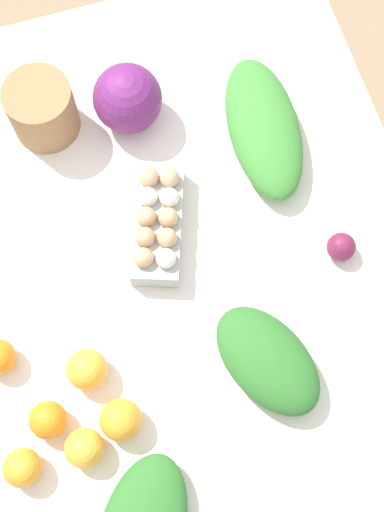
% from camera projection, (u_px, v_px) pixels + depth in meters
% --- Properties ---
extents(ground_plane, '(8.00, 8.00, 0.00)m').
position_uv_depth(ground_plane, '(192.00, 332.00, 2.22)').
color(ground_plane, '#937A5B').
extents(dining_table, '(1.37, 1.01, 0.74)m').
position_uv_depth(dining_table, '(192.00, 271.00, 1.60)').
color(dining_table, silver).
rests_on(dining_table, ground_plane).
extents(cabbage_purple, '(0.15, 0.15, 0.15)m').
position_uv_depth(cabbage_purple, '(127.00, 98.00, 1.55)').
color(cabbage_purple, '#6B2366').
rests_on(cabbage_purple, dining_table).
extents(egg_carton, '(0.28, 0.18, 0.09)m').
position_uv_depth(egg_carton, '(158.00, 222.00, 1.49)').
color(egg_carton, '#A8A8A3').
rests_on(egg_carton, dining_table).
extents(paper_bag, '(0.15, 0.15, 0.14)m').
position_uv_depth(paper_bag, '(42.00, 110.00, 1.55)').
color(paper_bag, '#997047').
rests_on(paper_bag, dining_table).
extents(greens_bunch_beet_tops, '(0.29, 0.24, 0.09)m').
position_uv_depth(greens_bunch_beet_tops, '(268.00, 360.00, 1.40)').
color(greens_bunch_beet_tops, '#2D6B28').
rests_on(greens_bunch_beet_tops, dining_table).
extents(greens_bunch_dandelion, '(0.36, 0.19, 0.09)m').
position_uv_depth(greens_bunch_dandelion, '(264.00, 128.00, 1.56)').
color(greens_bunch_dandelion, '#3D8433').
rests_on(greens_bunch_dandelion, dining_table).
extents(beet_root, '(0.06, 0.06, 0.06)m').
position_uv_depth(beet_root, '(341.00, 247.00, 1.49)').
color(beet_root, maroon).
rests_on(beet_root, dining_table).
extents(orange_0, '(0.07, 0.07, 0.07)m').
position_uv_depth(orange_0, '(48.00, 420.00, 1.37)').
color(orange_0, orange).
rests_on(orange_0, dining_table).
extents(orange_1, '(0.07, 0.07, 0.07)m').
position_uv_depth(orange_1, '(23.00, 468.00, 1.35)').
color(orange_1, orange).
rests_on(orange_1, dining_table).
extents(orange_2, '(0.08, 0.08, 0.08)m').
position_uv_depth(orange_2, '(84.00, 448.00, 1.36)').
color(orange_2, '#F9A833').
rests_on(orange_2, dining_table).
extents(orange_3, '(0.08, 0.08, 0.08)m').
position_uv_depth(orange_3, '(121.00, 420.00, 1.37)').
color(orange_3, orange).
rests_on(orange_3, dining_table).
extents(orange_4, '(0.08, 0.08, 0.08)m').
position_uv_depth(orange_4, '(87.00, 369.00, 1.40)').
color(orange_4, '#F9A833').
rests_on(orange_4, dining_table).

